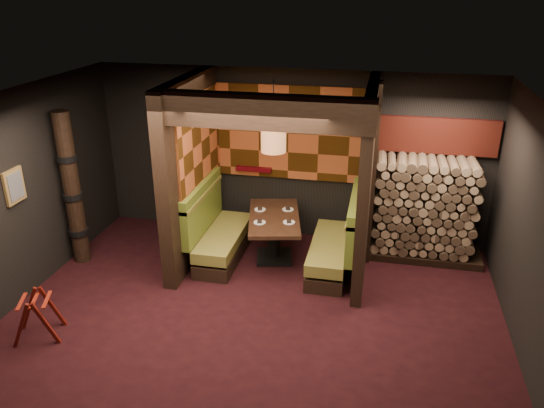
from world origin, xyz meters
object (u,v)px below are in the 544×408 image
Objects in this scene: firewood_stack at (429,210)px; luggage_rack at (37,314)px; totem_column at (72,190)px; booth_bench_right at (337,246)px; booth_bench_left at (217,234)px; pendant_lamp at (274,137)px; dining_table at (274,230)px.

luggage_rack is at bearing -146.83° from firewood_stack.
luggage_rack is at bearing -74.51° from totem_column.
totem_column reaches higher than booth_bench_right.
booth_bench_left is 2.30m from totem_column.
luggage_rack is 0.29× the size of totem_column.
booth_bench_right is 1.58m from firewood_stack.
totem_column is (-2.09, -0.55, 0.79)m from booth_bench_left.
pendant_lamp is at bearing -164.92° from firewood_stack.
dining_table is (0.90, 0.12, 0.11)m from booth_bench_left.
firewood_stack is (4.81, 3.14, 0.51)m from luggage_rack.
totem_column is at bearing 105.49° from luggage_rack.
luggage_rack is 5.77m from firewood_stack.
totem_column is (-0.52, 1.89, 0.87)m from luggage_rack.
booth_bench_right is at bearing 7.86° from totem_column.
firewood_stack is at bearing 27.35° from booth_bench_right.
dining_table is at bearing 46.16° from luggage_rack.
pendant_lamp is (0.00, -0.05, 1.52)m from dining_table.
luggage_rack is 2.15m from totem_column.
firewood_stack is at bearing 33.17° from luggage_rack.
firewood_stack is (5.33, 1.25, -0.37)m from totem_column.
booth_bench_left is 1.00× the size of booth_bench_right.
pendant_lamp is at bearing 4.25° from booth_bench_left.
pendant_lamp is 1.51× the size of luggage_rack.
booth_bench_right is 2.32× the size of luggage_rack.
firewood_stack is at bearing 12.17° from booth_bench_left.
dining_table reaches higher than luggage_rack.
pendant_lamp is at bearing 176.18° from booth_bench_right.
dining_table is 0.89× the size of firewood_stack.
totem_column is at bearing -166.81° from firewood_stack.
booth_bench_left is at bearing 57.38° from luggage_rack.
booth_bench_left is at bearing -172.58° from dining_table.
dining_table is at bearing 7.42° from booth_bench_left.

